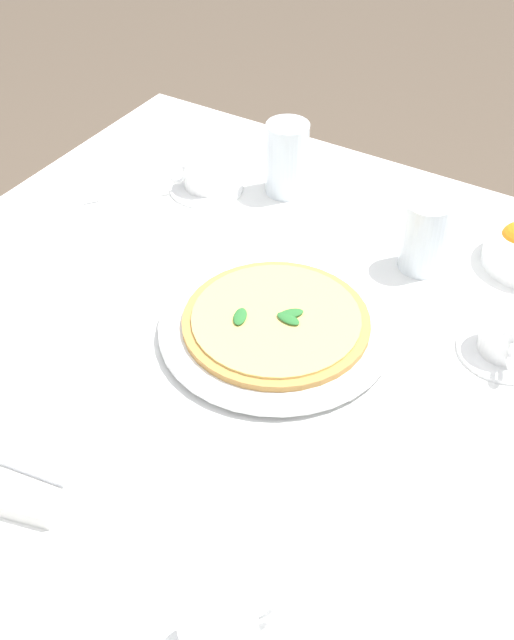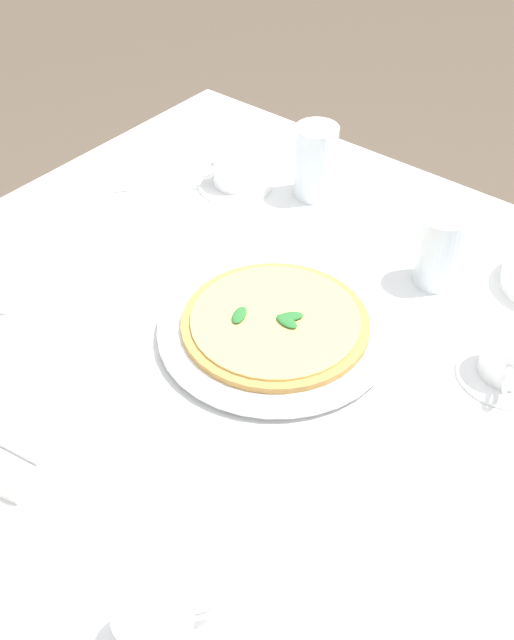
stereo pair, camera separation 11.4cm
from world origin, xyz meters
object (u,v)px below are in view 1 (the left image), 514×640
Objects in this scene: coffee_cup_near_left at (205,175)px; coffee_cup_near_right at (508,336)px; pizza at (276,321)px; water_glass_left_edge at (424,239)px; water_glass_center_back at (287,162)px; pizza_plate at (276,328)px; menu_card at (121,182)px.

coffee_cup_near_right is (0.58, -0.13, 0.00)m from coffee_cup_near_left.
water_glass_left_edge is at bearing 66.01° from pizza.
water_glass_center_back reaches higher than water_glass_left_edge.
water_glass_left_edge is (0.11, 0.25, 0.03)m from pizza.
pizza_plate is 0.01m from pizza.
pizza is at bearing -41.55° from coffee_cup_near_left.
coffee_cup_near_left is 0.41m from water_glass_left_edge.
water_glass_left_edge is (-0.17, 0.12, 0.02)m from coffee_cup_near_right.
coffee_cup_near_left is at bearing -150.98° from water_glass_center_back.
coffee_cup_near_left is at bearing -11.70° from menu_card.
menu_card is at bearing -144.69° from water_glass_center_back.
coffee_cup_near_right is 0.50m from water_glass_center_back.
pizza_plate is 0.28m from water_glass_left_edge.
water_glass_left_edge reaches higher than pizza.
menu_card is (-0.40, 0.17, 0.02)m from pizza_plate.
menu_card is at bearing -170.73° from water_glass_left_edge.
water_glass_left_edge is 1.55× the size of menu_card.
menu_card is (-0.11, -0.10, 0.00)m from coffee_cup_near_left.
pizza_plate is at bearing -75.56° from menu_card.
pizza_plate is 2.57× the size of water_glass_center_back.
menu_card is (-0.69, 0.04, 0.00)m from coffee_cup_near_right.
pizza is at bearing -155.41° from coffee_cup_near_right.
water_glass_center_back reaches higher than coffee_cup_near_left.
menu_card is at bearing 157.58° from pizza_plate.
pizza_plate is 2.84× the size of water_glass_left_edge.
water_glass_center_back is 1.10× the size of water_glass_left_edge.
coffee_cup_near_right is (0.29, 0.13, 0.02)m from pizza_plate.
pizza is 2.01× the size of coffee_cup_near_right.
water_glass_left_edge is at bearing 145.57° from coffee_cup_near_right.
coffee_cup_near_right is 1.02× the size of water_glass_center_back.
coffee_cup_near_left is 0.14m from water_glass_center_back.
pizza is 0.31m from coffee_cup_near_right.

